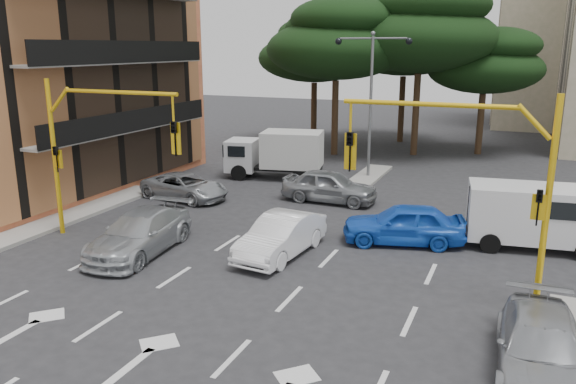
{
  "coord_description": "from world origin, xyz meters",
  "views": [
    {
      "loc": [
        7.87,
        -13.88,
        7.16
      ],
      "look_at": [
        -0.49,
        5.73,
        1.6
      ],
      "focal_mm": 35.0,
      "sensor_mm": 36.0,
      "label": 1
    }
  ],
  "objects_px": {
    "signal_mast_left": "(89,138)",
    "car_silver_cross_a": "(185,186)",
    "box_truck_a": "(275,155)",
    "van_white": "(535,217)",
    "car_silver_parked": "(541,349)",
    "street_lamp_center": "(371,79)",
    "car_blue_compact": "(404,224)",
    "signal_mast_right": "(479,169)",
    "car_silver_cross_b": "(330,186)",
    "car_white_hatch": "(281,236)",
    "car_silver_wagon": "(140,233)"
  },
  "relations": [
    {
      "from": "car_silver_cross_a",
      "to": "car_silver_parked",
      "type": "distance_m",
      "value": 18.36
    },
    {
      "from": "signal_mast_right",
      "to": "car_silver_parked",
      "type": "xyz_separation_m",
      "value": [
        1.86,
        -3.43,
        -3.22
      ]
    },
    {
      "from": "signal_mast_left",
      "to": "car_silver_cross_a",
      "type": "bearing_deg",
      "value": 91.3
    },
    {
      "from": "car_silver_parked",
      "to": "van_white",
      "type": "xyz_separation_m",
      "value": [
        -0.16,
        8.93,
        0.5
      ]
    },
    {
      "from": "car_silver_wagon",
      "to": "box_truck_a",
      "type": "xyz_separation_m",
      "value": [
        -0.41,
        12.58,
        0.59
      ]
    },
    {
      "from": "box_truck_a",
      "to": "van_white",
      "type": "bearing_deg",
      "value": -128.01
    },
    {
      "from": "signal_mast_left",
      "to": "car_silver_cross_a",
      "type": "xyz_separation_m",
      "value": [
        -0.14,
        6.24,
        -3.27
      ]
    },
    {
      "from": "car_silver_cross_b",
      "to": "signal_mast_left",
      "type": "bearing_deg",
      "value": 143.1
    },
    {
      "from": "street_lamp_center",
      "to": "box_truck_a",
      "type": "bearing_deg",
      "value": -157.34
    },
    {
      "from": "signal_mast_left",
      "to": "car_blue_compact",
      "type": "bearing_deg",
      "value": 20.6
    },
    {
      "from": "signal_mast_left",
      "to": "car_white_hatch",
      "type": "relative_size",
      "value": 1.37
    },
    {
      "from": "signal_mast_right",
      "to": "box_truck_a",
      "type": "height_order",
      "value": "signal_mast_right"
    },
    {
      "from": "signal_mast_right",
      "to": "car_silver_cross_b",
      "type": "height_order",
      "value": "signal_mast_right"
    },
    {
      "from": "car_white_hatch",
      "to": "car_blue_compact",
      "type": "distance_m",
      "value": 4.71
    },
    {
      "from": "signal_mast_left",
      "to": "car_silver_wagon",
      "type": "bearing_deg",
      "value": -13.26
    },
    {
      "from": "signal_mast_left",
      "to": "street_lamp_center",
      "type": "relative_size",
      "value": 0.77
    },
    {
      "from": "car_silver_wagon",
      "to": "car_silver_parked",
      "type": "distance_m",
      "value": 13.35
    },
    {
      "from": "car_silver_cross_a",
      "to": "street_lamp_center",
      "type": "bearing_deg",
      "value": -33.25
    },
    {
      "from": "signal_mast_right",
      "to": "car_silver_cross_b",
      "type": "distance_m",
      "value": 11.55
    },
    {
      "from": "van_white",
      "to": "car_blue_compact",
      "type": "bearing_deg",
      "value": -80.49
    },
    {
      "from": "car_blue_compact",
      "to": "car_silver_cross_b",
      "type": "relative_size",
      "value": 0.99
    },
    {
      "from": "signal_mast_right",
      "to": "car_silver_wagon",
      "type": "height_order",
      "value": "signal_mast_right"
    },
    {
      "from": "street_lamp_center",
      "to": "car_silver_cross_a",
      "type": "distance_m",
      "value": 11.48
    },
    {
      "from": "van_white",
      "to": "box_truck_a",
      "type": "relative_size",
      "value": 0.87
    },
    {
      "from": "street_lamp_center",
      "to": "van_white",
      "type": "bearing_deg",
      "value": -45.02
    },
    {
      "from": "signal_mast_left",
      "to": "car_silver_parked",
      "type": "relative_size",
      "value": 1.3
    },
    {
      "from": "street_lamp_center",
      "to": "car_blue_compact",
      "type": "bearing_deg",
      "value": -67.87
    },
    {
      "from": "signal_mast_left",
      "to": "car_silver_cross_a",
      "type": "relative_size",
      "value": 1.36
    },
    {
      "from": "car_silver_parked",
      "to": "car_blue_compact",
      "type": "bearing_deg",
      "value": 119.4
    },
    {
      "from": "signal_mast_left",
      "to": "car_silver_cross_a",
      "type": "distance_m",
      "value": 7.05
    },
    {
      "from": "signal_mast_left",
      "to": "box_truck_a",
      "type": "relative_size",
      "value": 1.12
    },
    {
      "from": "signal_mast_left",
      "to": "box_truck_a",
      "type": "bearing_deg",
      "value": 80.48
    },
    {
      "from": "van_white",
      "to": "signal_mast_left",
      "type": "bearing_deg",
      "value": -78.44
    },
    {
      "from": "car_silver_parked",
      "to": "box_truck_a",
      "type": "distance_m",
      "value": 20.49
    },
    {
      "from": "car_silver_cross_a",
      "to": "van_white",
      "type": "bearing_deg",
      "value": -84.19
    },
    {
      "from": "signal_mast_right",
      "to": "car_white_hatch",
      "type": "height_order",
      "value": "signal_mast_right"
    },
    {
      "from": "street_lamp_center",
      "to": "car_silver_cross_b",
      "type": "xyz_separation_m",
      "value": [
        -0.38,
        -5.52,
        -4.66
      ]
    },
    {
      "from": "signal_mast_left",
      "to": "car_silver_cross_b",
      "type": "xyz_separation_m",
      "value": [
        6.43,
        8.49,
        -3.12
      ]
    },
    {
      "from": "car_blue_compact",
      "to": "box_truck_a",
      "type": "distance_m",
      "value": 11.88
    },
    {
      "from": "car_silver_parked",
      "to": "box_truck_a",
      "type": "height_order",
      "value": "box_truck_a"
    },
    {
      "from": "signal_mast_left",
      "to": "car_silver_wagon",
      "type": "height_order",
      "value": "signal_mast_left"
    },
    {
      "from": "car_blue_compact",
      "to": "car_silver_cross_a",
      "type": "distance_m",
      "value": 11.2
    },
    {
      "from": "street_lamp_center",
      "to": "car_silver_wagon",
      "type": "relative_size",
      "value": 1.54
    },
    {
      "from": "signal_mast_left",
      "to": "car_silver_cross_b",
      "type": "relative_size",
      "value": 1.34
    },
    {
      "from": "box_truck_a",
      "to": "car_silver_cross_a",
      "type": "bearing_deg",
      "value": 147.58
    },
    {
      "from": "car_white_hatch",
      "to": "van_white",
      "type": "bearing_deg",
      "value": 33.51
    },
    {
      "from": "car_silver_cross_b",
      "to": "van_white",
      "type": "distance_m",
      "value": 9.38
    },
    {
      "from": "box_truck_a",
      "to": "car_silver_wagon",
      "type": "bearing_deg",
      "value": 169.95
    },
    {
      "from": "car_silver_wagon",
      "to": "car_white_hatch",
      "type": "bearing_deg",
      "value": 14.74
    },
    {
      "from": "street_lamp_center",
      "to": "car_silver_parked",
      "type": "distance_m",
      "value": 20.04
    }
  ]
}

